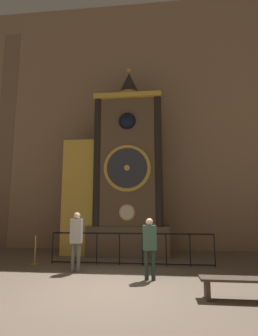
# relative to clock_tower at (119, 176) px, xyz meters

# --- Properties ---
(ground_plane) EXTENTS (28.00, 28.00, 0.00)m
(ground_plane) POSITION_rel_clock_tower_xyz_m (0.41, -4.77, -3.26)
(ground_plane) COLOR brown
(cathedral_back_wall) EXTENTS (24.00, 0.32, 12.70)m
(cathedral_back_wall) POSITION_rel_clock_tower_xyz_m (0.33, 1.51, 3.08)
(cathedral_back_wall) COLOR #997A5B
(cathedral_back_wall) RESTS_ON ground_plane
(clock_tower) EXTENTS (4.40, 1.81, 8.25)m
(clock_tower) POSITION_rel_clock_tower_xyz_m (0.00, 0.00, 0.00)
(clock_tower) COLOR brown
(clock_tower) RESTS_ON ground_plane
(railing_fence) EXTENTS (5.53, 0.05, 1.06)m
(railing_fence) POSITION_rel_clock_tower_xyz_m (0.70, -1.97, -2.67)
(railing_fence) COLOR black
(railing_fence) RESTS_ON ground_plane
(visitor_near) EXTENTS (0.34, 0.22, 1.76)m
(visitor_near) POSITION_rel_clock_tower_xyz_m (-0.86, -3.11, -2.21)
(visitor_near) COLOR #58554F
(visitor_near) RESTS_ON ground_plane
(visitor_far) EXTENTS (0.38, 0.30, 1.61)m
(visitor_far) POSITION_rel_clock_tower_xyz_m (1.39, -3.77, -2.30)
(visitor_far) COLOR #213427
(visitor_far) RESTS_ON ground_plane
(stanchion_post) EXTENTS (0.28, 0.28, 0.97)m
(stanchion_post) POSITION_rel_clock_tower_xyz_m (-2.57, -2.20, -2.96)
(stanchion_post) COLOR #B28E33
(stanchion_post) RESTS_ON ground_plane
(visitor_bench) EXTENTS (1.46, 0.40, 0.44)m
(visitor_bench) POSITION_rel_clock_tower_xyz_m (3.21, -5.10, -2.95)
(visitor_bench) COLOR #423328
(visitor_bench) RESTS_ON ground_plane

